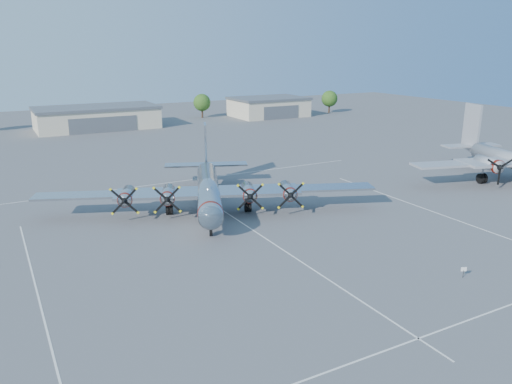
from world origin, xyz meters
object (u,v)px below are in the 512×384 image
hangar_center (97,117)px  info_placard (464,270)px  tree_east (202,103)px  tree_far_east (329,99)px  main_bomber_b29 (209,208)px  hangar_east (269,107)px  twin_engine_east (505,179)px

hangar_center → info_placard: size_ratio=29.82×
hangar_center → tree_east: (30.00, 6.04, 1.51)m
hangar_center → tree_far_east: bearing=-1.7°
tree_east → hangar_center: bearing=-168.6°
tree_east → main_bomber_b29: (-31.20, -76.98, -4.22)m
tree_far_east → info_placard: size_ratio=6.92×
main_bomber_b29 → info_placard: bearing=-45.8°
hangar_center → hangar_east: size_ratio=1.39×
tree_east → info_placard: (-19.63, -105.01, -3.55)m
info_placard → hangar_east: bearing=92.0°
hangar_center → hangar_east: (48.00, 0.00, 0.00)m
hangar_east → info_placard: 105.90m
info_placard → main_bomber_b29: bearing=135.3°
hangar_center → hangar_east: same height
tree_far_east → hangar_center: bearing=178.3°
hangar_center → info_placard: 99.53m
hangar_center → main_bomber_b29: 71.01m
tree_far_east → twin_engine_east: size_ratio=0.21×
tree_far_east → twin_engine_east: tree_far_east is taller
hangar_east → twin_engine_east: size_ratio=0.64×
main_bomber_b29 → hangar_east: bearing=77.0°
tree_far_east → main_bomber_b29: 97.80m
hangar_east → twin_engine_east: bearing=-93.3°
twin_engine_east → hangar_east: bearing=102.4°
tree_east → main_bomber_b29: size_ratio=0.17×
info_placard → tree_east: bearing=102.3°
hangar_east → info_placard: bearing=-110.8°
tree_east → info_placard: size_ratio=6.92×
tree_east → tree_far_east: size_ratio=1.00×
tree_far_east → info_placard: 112.89m
tree_east → info_placard: bearing=-100.6°
tree_east → main_bomber_b29: tree_east is taller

